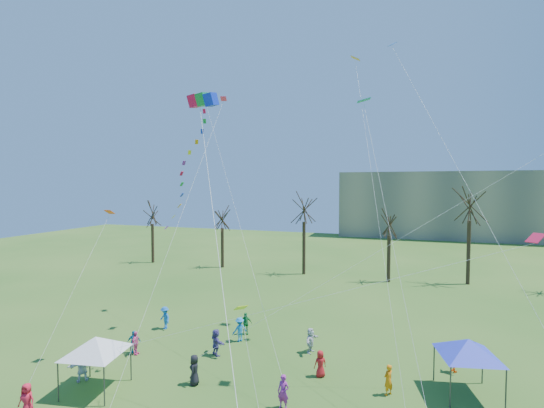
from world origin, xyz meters
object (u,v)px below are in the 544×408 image
(distant_building, at_px, (477,205))
(canopy_tent_blue, at_px, (468,348))
(canopy_tent_white, at_px, (96,345))
(big_box_kite, at_px, (191,171))

(distant_building, height_order, canopy_tent_blue, distant_building)
(canopy_tent_white, bearing_deg, distant_building, 67.13)
(big_box_kite, distance_m, canopy_tent_white, 11.71)
(canopy_tent_blue, bearing_deg, distant_building, 80.01)
(big_box_kite, bearing_deg, distant_building, 68.34)
(distant_building, bearing_deg, big_box_kite, -111.66)
(big_box_kite, height_order, canopy_tent_white, big_box_kite)
(distant_building, bearing_deg, canopy_tent_white, -112.87)
(distant_building, xyz_separation_m, canopy_tent_blue, (-12.65, -71.84, -4.75))
(big_box_kite, xyz_separation_m, canopy_tent_white, (-3.72, -4.47, -10.16))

